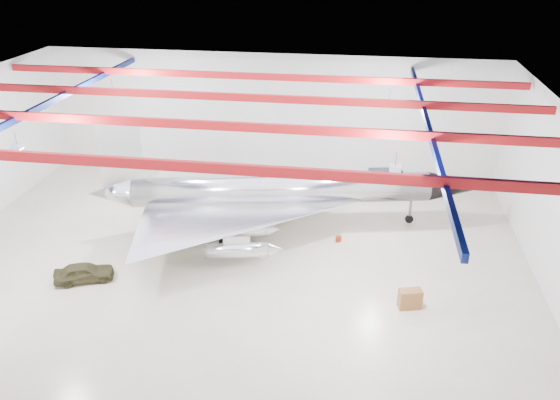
# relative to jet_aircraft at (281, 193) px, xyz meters

# --- Properties ---
(floor) EXTENTS (40.00, 40.00, 0.00)m
(floor) POSITION_rel_jet_aircraft_xyz_m (-2.69, -4.97, -2.73)
(floor) COLOR #B7AD91
(floor) RESTS_ON ground
(wall_back) EXTENTS (40.00, 0.00, 40.00)m
(wall_back) POSITION_rel_jet_aircraft_xyz_m (-2.69, 10.03, 2.77)
(wall_back) COLOR silver
(wall_back) RESTS_ON floor
(wall_right) EXTENTS (0.00, 30.00, 30.00)m
(wall_right) POSITION_rel_jet_aircraft_xyz_m (17.31, -4.97, 2.77)
(wall_right) COLOR silver
(wall_right) RESTS_ON floor
(ceiling) EXTENTS (40.00, 40.00, 0.00)m
(ceiling) POSITION_rel_jet_aircraft_xyz_m (-2.69, -4.97, 8.27)
(ceiling) COLOR #0A0F38
(ceiling) RESTS_ON wall_back
(ceiling_structure) EXTENTS (39.50, 29.50, 1.08)m
(ceiling_structure) POSITION_rel_jet_aircraft_xyz_m (-2.69, -4.97, 7.59)
(ceiling_structure) COLOR maroon
(ceiling_structure) RESTS_ON ceiling
(jet_aircraft) EXTENTS (30.25, 20.64, 8.32)m
(jet_aircraft) POSITION_rel_jet_aircraft_xyz_m (0.00, 0.00, 0.00)
(jet_aircraft) COLOR silver
(jet_aircraft) RESTS_ON floor
(jeep) EXTENTS (3.94, 2.76, 1.25)m
(jeep) POSITION_rel_jet_aircraft_xyz_m (-11.27, -9.23, -2.11)
(jeep) COLOR #38361C
(jeep) RESTS_ON floor
(desk) EXTENTS (1.46, 0.99, 1.22)m
(desk) POSITION_rel_jet_aircraft_xyz_m (9.06, -8.86, -2.12)
(desk) COLOR brown
(desk) RESTS_ON floor
(crate_ply) EXTENTS (0.71, 0.63, 0.42)m
(crate_ply) POSITION_rel_jet_aircraft_xyz_m (-6.01, -2.78, -2.52)
(crate_ply) COLOR olive
(crate_ply) RESTS_ON floor
(toolbox_red) EXTENTS (0.55, 0.49, 0.32)m
(toolbox_red) POSITION_rel_jet_aircraft_xyz_m (-5.14, 4.31, -2.57)
(toolbox_red) COLOR maroon
(toolbox_red) RESTS_ON floor
(engine_drum) EXTENTS (0.45, 0.45, 0.37)m
(engine_drum) POSITION_rel_jet_aircraft_xyz_m (-1.48, -3.51, -2.55)
(engine_drum) COLOR #59595B
(engine_drum) RESTS_ON floor
(crate_small) EXTENTS (0.42, 0.34, 0.29)m
(crate_small) POSITION_rel_jet_aircraft_xyz_m (-10.59, 3.58, -2.59)
(crate_small) COLOR #59595B
(crate_small) RESTS_ON floor
(tool_chest) EXTENTS (0.51, 0.51, 0.38)m
(tool_chest) POSITION_rel_jet_aircraft_xyz_m (4.45, -1.65, -2.54)
(tool_chest) COLOR maroon
(tool_chest) RESTS_ON floor
(oil_barrel) EXTENTS (0.63, 0.53, 0.39)m
(oil_barrel) POSITION_rel_jet_aircraft_xyz_m (-4.55, -1.11, -2.53)
(oil_barrel) COLOR olive
(oil_barrel) RESTS_ON floor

